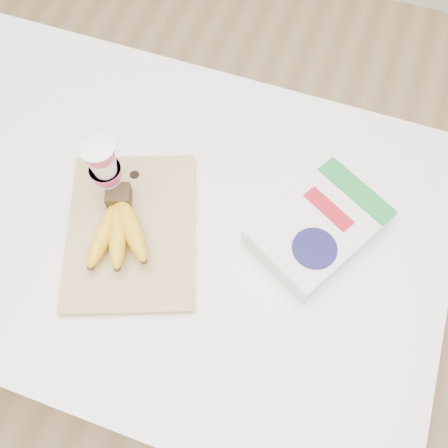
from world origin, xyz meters
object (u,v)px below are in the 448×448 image
at_px(cutting_board, 132,230).
at_px(table, 170,286).
at_px(bananas, 118,227).
at_px(yogurt_stack, 104,168).
at_px(cereal_box, 318,228).

bearing_deg(cutting_board, table, 56.10).
distance_m(bananas, yogurt_stack, 0.12).
bearing_deg(cereal_box, cutting_board, -131.99).
bearing_deg(bananas, table, 67.69).
relative_size(bananas, yogurt_stack, 1.24).
xyz_separation_m(cutting_board, bananas, (-0.02, -0.02, 0.03)).
height_order(cutting_board, cereal_box, cereal_box).
xyz_separation_m(table, yogurt_stack, (-0.08, 0.01, 0.56)).
height_order(cutting_board, yogurt_stack, yogurt_stack).
height_order(bananas, yogurt_stack, yogurt_stack).
height_order(table, cereal_box, cereal_box).
relative_size(bananas, cereal_box, 0.63).
xyz_separation_m(cutting_board, yogurt_stack, (-0.07, 0.07, 0.09)).
relative_size(cutting_board, cereal_box, 1.13).
height_order(cutting_board, bananas, bananas).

